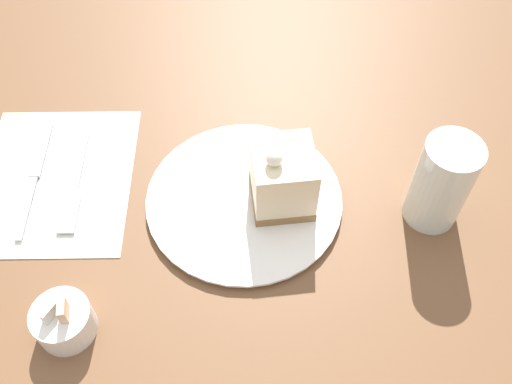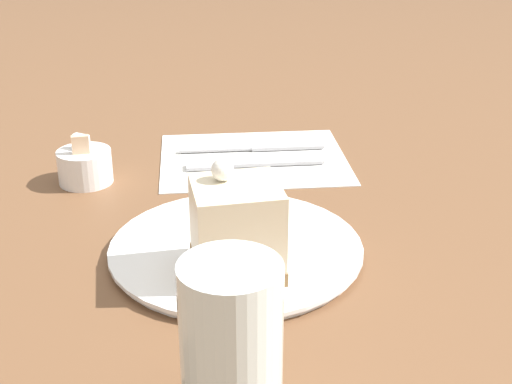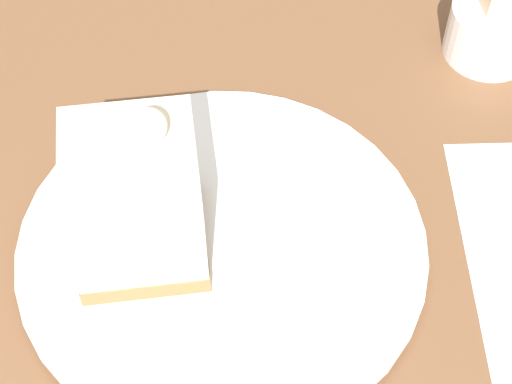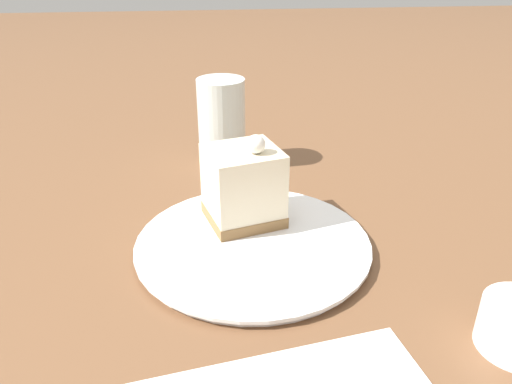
% 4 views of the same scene
% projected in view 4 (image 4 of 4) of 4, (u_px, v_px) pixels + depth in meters
% --- Properties ---
extents(ground_plane, '(4.00, 4.00, 0.00)m').
position_uv_depth(ground_plane, '(255.00, 259.00, 0.52)').
color(ground_plane, brown).
extents(plate, '(0.25, 0.25, 0.01)m').
position_uv_depth(plate, '(254.00, 245.00, 0.53)').
color(plate, white).
rests_on(plate, ground_plane).
extents(cake_slice, '(0.09, 0.10, 0.11)m').
position_uv_depth(cake_slice, '(243.00, 185.00, 0.55)').
color(cake_slice, olive).
rests_on(cake_slice, plate).
extents(drinking_glass, '(0.07, 0.07, 0.12)m').
position_uv_depth(drinking_glass, '(222.00, 123.00, 0.71)').
color(drinking_glass, silver).
rests_on(drinking_glass, ground_plane).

